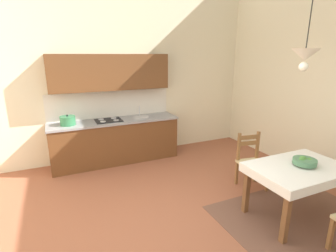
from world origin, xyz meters
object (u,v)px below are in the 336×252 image
at_px(dining_table, 298,176).
at_px(dining_chair_kitchen_side, 252,162).
at_px(pendant_lamp, 305,55).
at_px(fruit_bowl, 304,161).
at_px(kitchen_cabinetry, 114,122).

bearing_deg(dining_table, dining_chair_kitchen_side, 88.61).
bearing_deg(pendant_lamp, dining_chair_kitchen_side, 80.02).
distance_m(dining_table, fruit_bowl, 0.21).
distance_m(dining_table, pendant_lamp, 1.57).
xyz_separation_m(dining_chair_kitchen_side, pendant_lamp, (-0.15, -0.85, 1.74)).
bearing_deg(dining_chair_kitchen_side, pendant_lamp, -99.98).
bearing_deg(pendant_lamp, kitchen_cabinetry, 119.78).
distance_m(kitchen_cabinetry, dining_table, 3.48).
relative_size(kitchen_cabinetry, fruit_bowl, 8.63).
height_order(kitchen_cabinetry, fruit_bowl, kitchen_cabinetry).
xyz_separation_m(dining_table, fruit_bowl, (0.07, -0.01, 0.20)).
bearing_deg(dining_chair_kitchen_side, fruit_bowl, -86.95).
bearing_deg(pendant_lamp, dining_table, -20.00).
height_order(dining_table, fruit_bowl, fruit_bowl).
height_order(fruit_bowl, pendant_lamp, pendant_lamp).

